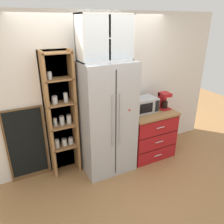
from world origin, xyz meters
TOP-DOWN VIEW (x-y plane):
  - ground_plane at (0.00, 0.00)m, footprint 10.57×10.57m
  - wall_back_cream at (0.00, 0.40)m, footprint 4.88×0.10m
  - refrigerator at (0.00, 0.03)m, footprint 0.83×0.67m
  - pantry_shelf_column at (-0.68, 0.28)m, footprint 0.49×0.29m
  - counter_cabinet at (0.87, 0.03)m, footprint 0.87×0.67m
  - microwave at (0.76, 0.08)m, footprint 0.44×0.33m
  - coffee_maker at (1.17, 0.04)m, footprint 0.17×0.20m
  - mug_sage at (0.88, -0.04)m, footprint 0.11×0.07m
  - mug_navy at (0.87, 0.03)m, footprint 0.11×0.08m
  - bottle_green at (0.87, 0.06)m, footprint 0.07×0.07m
  - upper_cabinet at (0.00, 0.07)m, footprint 0.79×0.32m
  - chalkboard_menu at (-1.24, 0.33)m, footprint 0.60×0.04m

SIDE VIEW (x-z plane):
  - ground_plane at x=0.00m, z-range 0.00..0.00m
  - counter_cabinet at x=0.87m, z-range 0.00..0.89m
  - chalkboard_menu at x=-1.24m, z-range 0.00..1.22m
  - refrigerator at x=0.00m, z-range 0.00..1.86m
  - mug_sage at x=0.88m, z-range 0.89..0.97m
  - mug_navy at x=0.87m, z-range 0.89..0.98m
  - bottle_green at x=0.87m, z-range 0.87..1.13m
  - microwave at x=0.76m, z-range 0.89..1.15m
  - pantry_shelf_column at x=-0.68m, z-range 0.01..2.04m
  - coffee_maker at x=1.17m, z-range 0.89..1.20m
  - wall_back_cream at x=0.00m, z-range 0.00..2.55m
  - upper_cabinet at x=0.00m, z-range 1.85..2.49m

